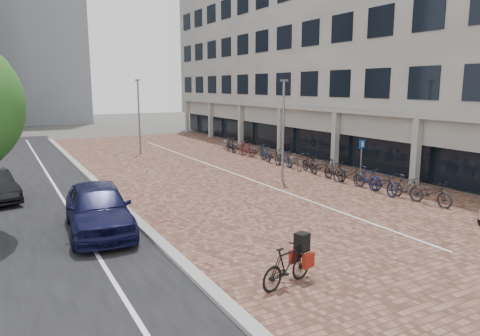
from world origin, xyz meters
name	(u,v)px	position (x,y,z in m)	size (l,w,h in m)	color
ground	(327,236)	(0.00, 0.00, 0.00)	(140.00, 140.00, 0.00)	#474442
plaza_brick	(221,170)	(2.00, 12.00, 0.01)	(14.50, 42.00, 0.04)	brown
street_asphalt	(9,192)	(-9.00, 12.00, 0.01)	(8.00, 50.00, 0.03)	black
curb	(95,182)	(-5.10, 12.00, 0.07)	(0.35, 42.00, 0.14)	gray
lane_line	(55,187)	(-7.00, 12.00, 0.02)	(0.12, 44.00, 0.00)	white
parking_line	(224,170)	(2.20, 12.00, 0.04)	(0.10, 30.00, 0.00)	white
office_building	(329,37)	(12.97, 16.00, 8.44)	(8.40, 40.00, 15.00)	#A8A8A3
car_navy	(98,208)	(-6.50, 3.98, 0.84)	(1.99, 4.95, 1.69)	#0E1034
hero_bike	(287,265)	(-3.30, -2.46, 0.55)	(1.81, 0.92, 1.23)	black
parking_sign	(361,154)	(7.18, 6.05, 1.40)	(0.44, 0.13, 2.14)	slate
lamp_near	(283,132)	(3.51, 7.85, 2.56)	(0.12, 0.12, 5.13)	slate
lamp_far	(139,118)	(-0.28, 20.56, 2.64)	(0.12, 0.12, 5.27)	slate
bike_row	(296,161)	(6.05, 10.20, 0.52)	(1.24, 20.40, 1.05)	black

